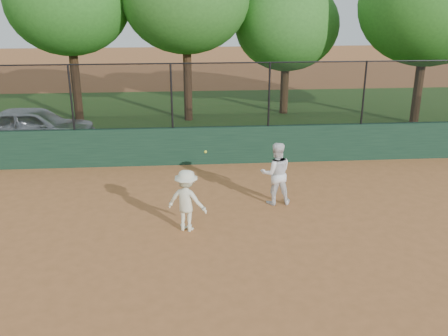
{
  "coord_description": "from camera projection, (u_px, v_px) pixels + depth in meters",
  "views": [
    {
      "loc": [
        -0.1,
        -9.08,
        5.28
      ],
      "look_at": [
        0.8,
        2.2,
        1.2
      ],
      "focal_mm": 40.0,
      "sensor_mm": 36.0,
      "label": 1
    }
  ],
  "objects": [
    {
      "name": "tree_3",
      "position": [
        287.0,
        26.0,
        21.16
      ],
      "size": [
        4.43,
        4.03,
        5.72
      ],
      "color": "#402A15",
      "rests_on": "ground"
    },
    {
      "name": "fence_assembly",
      "position": [
        187.0,
        95.0,
        15.18
      ],
      "size": [
        26.0,
        0.06,
        2.0
      ],
      "color": "black",
      "rests_on": "back_wall"
    },
    {
      "name": "player_main",
      "position": [
        187.0,
        201.0,
        11.35
      ],
      "size": [
        1.09,
        0.89,
        2.02
      ],
      "color": "#EDEDC9",
      "rests_on": "ground"
    },
    {
      "name": "tree_1",
      "position": [
        68.0,
        1.0,
        19.48
      ],
      "size": [
        4.87,
        4.42,
        6.92
      ],
      "color": "#3C2615",
      "rests_on": "ground"
    },
    {
      "name": "player_second",
      "position": [
        276.0,
        173.0,
        12.76
      ],
      "size": [
        0.82,
        0.65,
        1.64
      ],
      "primitive_type": "imported",
      "rotation": [
        0.0,
        0.0,
        3.17
      ],
      "color": "white",
      "rests_on": "ground"
    },
    {
      "name": "ground",
      "position": [
        194.0,
        259.0,
        10.31
      ],
      "size": [
        80.0,
        80.0,
        0.0
      ],
      "primitive_type": "plane",
      "color": "#AF6838",
      "rests_on": "ground"
    },
    {
      "name": "back_wall",
      "position": [
        189.0,
        146.0,
        15.74
      ],
      "size": [
        26.0,
        0.2,
        1.2
      ],
      "primitive_type": "cube",
      "color": "#1B3C28",
      "rests_on": "ground"
    },
    {
      "name": "grass_strip",
      "position": [
        188.0,
        118.0,
        21.57
      ],
      "size": [
        36.0,
        12.0,
        0.01
      ],
      "primitive_type": "cube",
      "color": "#234716",
      "rests_on": "ground"
    },
    {
      "name": "tree_4",
      "position": [
        429.0,
        5.0,
        19.16
      ],
      "size": [
        5.41,
        4.91,
        7.02
      ],
      "color": "#422B17",
      "rests_on": "ground"
    },
    {
      "name": "parked_car",
      "position": [
        34.0,
        127.0,
        17.52
      ],
      "size": [
        4.18,
        1.73,
        1.42
      ],
      "primitive_type": "imported",
      "rotation": [
        0.0,
        0.0,
        1.56
      ],
      "color": "silver",
      "rests_on": "ground"
    }
  ]
}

